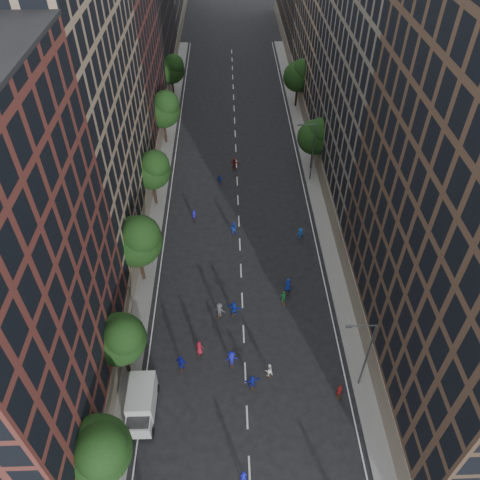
{
  "coord_description": "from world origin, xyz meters",
  "views": [
    {
      "loc": [
        -1.22,
        -10.84,
        39.86
      ],
      "look_at": [
        -0.02,
        30.15,
        2.0
      ],
      "focal_mm": 35.0,
      "sensor_mm": 36.0,
      "label": 1
    }
  ],
  "objects": [
    {
      "name": "tree_right_b",
      "position": [
        11.39,
        67.85,
        5.96
      ],
      "size": [
        5.2,
        5.2,
        8.83
      ],
      "color": "black",
      "rests_on": "ground"
    },
    {
      "name": "skater_9",
      "position": [
        -2.47,
        20.44,
        0.93
      ],
      "size": [
        1.35,
        1.01,
        1.87
      ],
      "primitive_type": "imported",
      "rotation": [
        0.0,
        0.0,
        2.85
      ],
      "color": "#45444A",
      "rests_on": "ground"
    },
    {
      "name": "skater_3",
      "position": [
        -1.29,
        14.48,
        0.93
      ],
      "size": [
        1.27,
        0.82,
        1.87
      ],
      "primitive_type": "imported",
      "rotation": [
        0.0,
        0.0,
        3.25
      ],
      "color": "#1518AB",
      "rests_on": "ground"
    },
    {
      "name": "skater_13",
      "position": [
        -5.86,
        36.5,
        0.75
      ],
      "size": [
        0.63,
        0.5,
        1.5
      ],
      "primitive_type": "imported",
      "rotation": [
        0.0,
        0.0,
        3.43
      ],
      "color": "#2117BC",
      "rests_on": "ground"
    },
    {
      "name": "tree_left_2",
      "position": [
        -10.99,
        25.83,
        6.36
      ],
      "size": [
        5.6,
        5.6,
        9.45
      ],
      "color": "black",
      "rests_on": "ground"
    },
    {
      "name": "bldg_left_c",
      "position": [
        -19.0,
        58.0,
        14.0
      ],
      "size": [
        14.0,
        20.0,
        28.0
      ],
      "primitive_type": "cube",
      "color": "#5E2A24",
      "rests_on": "ground"
    },
    {
      "name": "ground",
      "position": [
        0.0,
        40.0,
        0.0
      ],
      "size": [
        240.0,
        240.0,
        0.0
      ],
      "primitive_type": "plane",
      "color": "black",
      "rests_on": "ground"
    },
    {
      "name": "tree_left_3",
      "position": [
        -11.02,
        39.85,
        5.82
      ],
      "size": [
        5.0,
        5.0,
        8.58
      ],
      "color": "black",
      "rests_on": "ground"
    },
    {
      "name": "skater_11",
      "position": [
        -0.95,
        20.63,
        0.89
      ],
      "size": [
        1.73,
        1.07,
        1.78
      ],
      "primitive_type": "imported",
      "rotation": [
        0.0,
        0.0,
        2.79
      ],
      "color": "#142DA6",
      "rests_on": "ground"
    },
    {
      "name": "skater_8",
      "position": [
        2.21,
        13.16,
        0.83
      ],
      "size": [
        0.97,
        0.86,
        1.66
      ],
      "primitive_type": "imported",
      "rotation": [
        0.0,
        0.0,
        3.48
      ],
      "color": "white",
      "rests_on": "ground"
    },
    {
      "name": "sidewalk_right",
      "position": [
        12.0,
        47.5,
        0.07
      ],
      "size": [
        4.0,
        105.0,
        0.15
      ],
      "primitive_type": "cube",
      "color": "slate",
      "rests_on": "ground"
    },
    {
      "name": "streetlamp_near",
      "position": [
        10.37,
        12.0,
        5.17
      ],
      "size": [
        2.64,
        0.22,
        9.06
      ],
      "color": "#595B60",
      "rests_on": "ground"
    },
    {
      "name": "skater_14",
      "position": [
        -0.77,
        33.46,
        0.93
      ],
      "size": [
        0.98,
        0.8,
        1.87
      ],
      "primitive_type": "imported",
      "rotation": [
        0.0,
        0.0,
        3.03
      ],
      "color": "#1636B5",
      "rests_on": "ground"
    },
    {
      "name": "tree_left_4",
      "position": [
        -11.0,
        55.84,
        6.1
      ],
      "size": [
        5.4,
        5.4,
        9.08
      ],
      "color": "black",
      "rests_on": "ground"
    },
    {
      "name": "bldg_right_b",
      "position": [
        19.0,
        44.0,
        16.5
      ],
      "size": [
        14.0,
        28.0,
        33.0
      ],
      "primitive_type": "cube",
      "color": "#676055",
      "rests_on": "ground"
    },
    {
      "name": "tree_left_5",
      "position": [
        -11.02,
        71.86,
        5.68
      ],
      "size": [
        4.8,
        4.8,
        8.33
      ],
      "color": "black",
      "rests_on": "ground"
    },
    {
      "name": "skater_17",
      "position": [
        -0.33,
        48.18,
        0.87
      ],
      "size": [
        1.69,
        0.95,
        1.73
      ],
      "primitive_type": "imported",
      "rotation": [
        0.0,
        0.0,
        2.85
      ],
      "color": "maroon",
      "rests_on": "ground"
    },
    {
      "name": "sidewalk_left",
      "position": [
        -12.0,
        47.5,
        0.07
      ],
      "size": [
        4.0,
        105.0,
        0.15
      ],
      "primitive_type": "cube",
      "color": "slate",
      "rests_on": "ground"
    },
    {
      "name": "bldg_left_b",
      "position": [
        -19.0,
        35.0,
        17.0
      ],
      "size": [
        14.0,
        26.0,
        34.0
      ],
      "primitive_type": "cube",
      "color": "#937A60",
      "rests_on": "ground"
    },
    {
      "name": "tree_right_a",
      "position": [
        11.38,
        47.85,
        5.63
      ],
      "size": [
        5.0,
        5.0,
        8.39
      ],
      "color": "black",
      "rests_on": "ground"
    },
    {
      "name": "skater_10",
      "position": [
        4.48,
        22.03,
        0.9
      ],
      "size": [
        1.07,
        0.49,
        1.79
      ],
      "primitive_type": "imported",
      "rotation": [
        0.0,
        0.0,
        3.19
      ],
      "color": "#1C5F32",
      "rests_on": "ground"
    },
    {
      "name": "skater_6",
      "position": [
        -4.45,
        15.85,
        0.85
      ],
      "size": [
        0.92,
        0.69,
        1.7
      ],
      "primitive_type": "imported",
      "rotation": [
        0.0,
        0.0,
        2.94
      ],
      "color": "maroon",
      "rests_on": "ground"
    },
    {
      "name": "skater_16",
      "position": [
        -2.47,
        44.27,
        0.75
      ],
      "size": [
        0.92,
        0.5,
        1.5
      ],
      "primitive_type": "imported",
      "rotation": [
        0.0,
        0.0,
        2.98
      ],
      "color": "#152BAB",
      "rests_on": "ground"
    },
    {
      "name": "skater_5",
      "position": [
        0.57,
        12.02,
        0.79
      ],
      "size": [
        1.53,
        0.76,
        1.58
      ],
      "primitive_type": "imported",
      "rotation": [
        0.0,
        0.0,
        3.35
      ],
      "color": "#1420A7",
      "rests_on": "ground"
    },
    {
      "name": "tree_left_0",
      "position": [
        -11.01,
        3.85,
        5.96
      ],
      "size": [
        5.2,
        5.2,
        8.83
      ],
      "color": "black",
      "rests_on": "ground"
    },
    {
      "name": "streetlamp_far",
      "position": [
        10.37,
        45.0,
        5.17
      ],
      "size": [
        2.64,
        0.22,
        9.06
      ],
      "color": "#595B60",
      "rests_on": "ground"
    },
    {
      "name": "skater_7",
      "position": [
        8.5,
        10.87,
        0.79
      ],
      "size": [
        0.64,
        0.48,
        1.58
      ],
      "primitive_type": "imported",
      "rotation": [
        0.0,
        0.0,
        2.94
      ],
      "color": "maroon",
      "rests_on": "ground"
    },
    {
      "name": "skater_15",
      "position": [
        7.6,
        32.33,
        0.8
      ],
      "size": [
        1.07,
        0.66,
        1.6
      ],
      "primitive_type": "imported",
      "rotation": [
        0.0,
        0.0,
        3.08
      ],
      "color": "#164EB6",
      "rests_on": "ground"
    },
    {
      "name": "tree_left_1",
      "position": [
        -11.02,
        13.86,
        5.55
      ],
      "size": [
        4.8,
        4.8,
        8.21
      ],
      "color": "black",
      "rests_on": "ground"
    },
    {
      "name": "skater_12",
      "position": [
        5.14,
        23.83,
        0.86
      ],
      "size": [
        0.99,
        0.84,
        1.73
      ],
      "primitive_type": "imported",
      "rotation": [
        0.0,
        0.0,
        2.73
      ],
      "color": "#1430A9",
      "rests_on": "ground"
    },
    {
      "name": "cargo_van",
      "position": [
        -9.3,
        9.82,
        1.44
      ],
      "size": [
        2.44,
        5.17,
        2.74
      ],
      "rotation": [
        0.0,
        0.0,
        -0.0
      ],
      "color": "silver",
      "rests_on": "ground"
    },
    {
      "name": "skater_1",
      "position": [
        -0.52,
        3.62,
        0.87
      ],
      "size": [
        0.71,
        0.55,
        1.75
      ],
      "primitive_type": "imported",
      "rotation": [
        0.0,
        0.0,
        3.37
      ],
      "color": "#1716BA",
      "rests_on": "ground"
    },
    {
      "name": "skater_4",
      "position": [
        -6.1,
        14.13,
        0.97
      ],
      "size": [
        1.22,
        0.72,
        1.94
      ],
      "primitive_type": "imported",
      "rotation": [
        0.0,
        0.0,
        2.91
      ],
      "color": "#13189F",
      "rests_on": "ground"
    }
  ]
}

